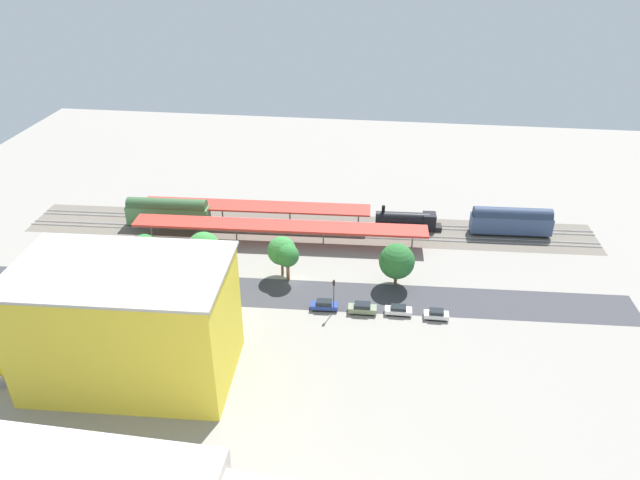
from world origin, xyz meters
name	(u,v)px	position (x,y,z in m)	size (l,w,h in m)	color
ground_plane	(293,281)	(0.00, 0.00, 0.00)	(189.24, 189.24, 0.00)	gray
rail_bed	(309,228)	(0.00, -20.45, 0.00)	(118.28, 13.06, 0.01)	#665E54
street_asphalt	(289,294)	(0.00, 4.17, 0.00)	(118.28, 9.00, 0.01)	#38383D
track_rails	(309,227)	(0.00, -20.45, 0.18)	(118.18, 11.44, 0.12)	#9E9EA8
platform_canopy_near	(279,226)	(4.94, -13.62, 3.79)	(58.91, 7.33, 4.06)	#B73328
platform_canopy_far	(256,206)	(11.48, -21.33, 3.97)	(48.57, 7.27, 4.18)	#B73328
locomotive	(409,221)	(-20.82, -22.98, 1.80)	(13.89, 3.27, 5.06)	black
passenger_coach	(511,221)	(-41.54, -22.98, 3.17)	(16.40, 3.71, 6.03)	black
freight_coach_far	(168,212)	(29.56, -17.92, 3.30)	(17.52, 3.82, 6.27)	black
parked_car_0	(436,315)	(-25.22, 8.11, 0.73)	(4.06, 1.78, 1.64)	black
parked_car_1	(398,310)	(-19.02, 7.66, 0.69)	(4.50, 1.81, 1.56)	black
parked_car_2	(362,309)	(-13.07, 8.03, 0.81)	(4.76, 1.97, 1.82)	black
parked_car_3	(324,305)	(-6.64, 7.86, 0.76)	(4.67, 2.03, 1.73)	black
construction_building	(128,324)	(18.44, 26.83, 8.78)	(28.17, 16.48, 17.55)	yellow
construction_roof_slab	(117,269)	(18.44, 26.83, 17.75)	(28.77, 17.08, 0.40)	#ADA89E
box_truck_0	(146,306)	(22.33, 12.95, 1.71)	(9.40, 2.55, 3.50)	black
box_truck_1	(146,307)	(22.20, 13.35, 1.73)	(9.67, 3.22, 3.54)	black
box_truck_2	(97,306)	(30.36, 14.03, 1.62)	(8.46, 2.48, 3.25)	black
street_tree_0	(282,251)	(2.21, -1.72, 5.18)	(5.22, 5.22, 7.81)	brown
street_tree_1	(287,256)	(0.90, -0.16, 5.16)	(4.15, 4.15, 7.30)	brown
street_tree_2	(145,247)	(27.72, -0.92, 4.53)	(4.88, 4.88, 6.99)	brown
street_tree_3	(204,249)	(16.07, 0.14, 5.65)	(6.16, 6.16, 8.74)	brown
street_tree_4	(397,261)	(-18.40, -1.16, 4.88)	(6.33, 6.33, 8.06)	brown
street_tree_5	(150,251)	(26.60, -0.41, 4.10)	(4.56, 4.56, 6.40)	brown
traffic_light	(334,291)	(-8.29, 8.55, 4.22)	(0.50, 0.36, 6.34)	#333333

